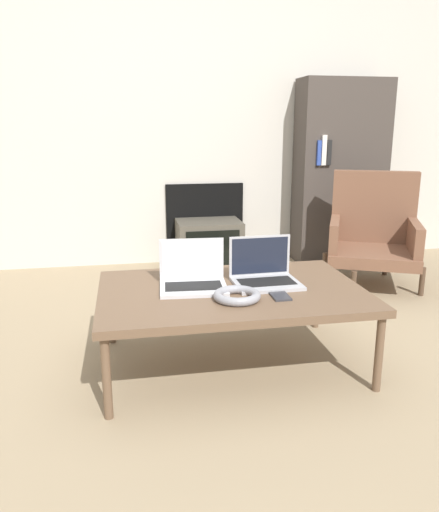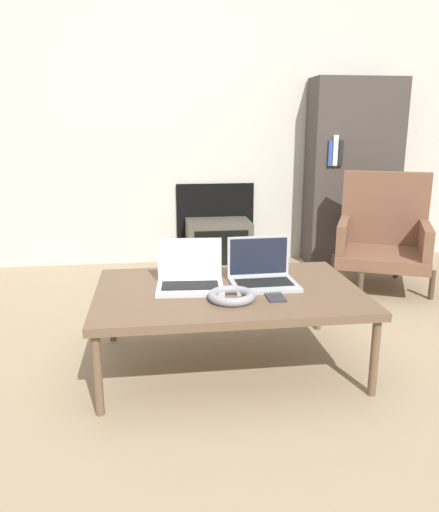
# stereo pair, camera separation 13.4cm
# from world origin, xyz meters

# --- Properties ---
(ground_plane) EXTENTS (14.00, 14.00, 0.00)m
(ground_plane) POSITION_xyz_m (0.00, 0.00, 0.00)
(ground_plane) COLOR #998466
(wall_back) EXTENTS (7.00, 0.08, 2.60)m
(wall_back) POSITION_xyz_m (0.00, 2.20, 1.29)
(wall_back) COLOR beige
(wall_back) RESTS_ON ground_plane
(table) EXTENTS (1.21, 0.80, 0.38)m
(table) POSITION_xyz_m (0.00, 0.26, 0.35)
(table) COLOR brown
(table) RESTS_ON ground_plane
(laptop_left) EXTENTS (0.32, 0.27, 0.21)m
(laptop_left) POSITION_xyz_m (-0.17, 0.32, 0.43)
(laptop_left) COLOR silver
(laptop_left) RESTS_ON table
(laptop_right) EXTENTS (0.31, 0.26, 0.21)m
(laptop_right) POSITION_xyz_m (0.17, 0.32, 0.43)
(laptop_right) COLOR #B2B2B7
(laptop_right) RESTS_ON table
(headphones) EXTENTS (0.21, 0.21, 0.04)m
(headphones) POSITION_xyz_m (-0.01, 0.11, 0.40)
(headphones) COLOR gray
(headphones) RESTS_ON table
(phone) EXTENTS (0.08, 0.14, 0.01)m
(phone) POSITION_xyz_m (0.19, 0.12, 0.39)
(phone) COLOR #333338
(phone) RESTS_ON table
(tv) EXTENTS (0.51, 0.38, 0.38)m
(tv) POSITION_xyz_m (0.18, 1.96, 0.19)
(tv) COLOR #4C473D
(tv) RESTS_ON ground_plane
(armchair) EXTENTS (0.78, 0.78, 0.79)m
(armchair) POSITION_xyz_m (1.26, 1.34, 0.39)
(armchair) COLOR brown
(armchair) RESTS_ON ground_plane
(bookshelf) EXTENTS (0.73, 0.32, 1.47)m
(bookshelf) POSITION_xyz_m (1.28, 2.00, 0.74)
(bookshelf) COLOR #3F3833
(bookshelf) RESTS_ON ground_plane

